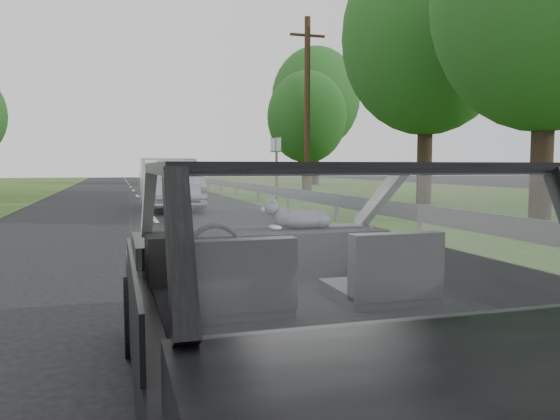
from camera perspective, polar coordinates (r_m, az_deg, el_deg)
ground at (r=3.35m, az=1.79°, el=-20.69°), size 140.00×140.00×0.00m
subject_car at (r=3.11m, az=1.83°, el=-8.50°), size 1.80×4.00×1.45m
dashboard at (r=3.67m, az=-1.29°, el=-4.48°), size 1.58×0.45×0.30m
driver_seat at (r=2.70m, az=-4.32°, el=-7.17°), size 0.50×0.72×0.42m
passenger_seat at (r=2.97m, az=11.03°, el=-6.15°), size 0.50×0.72×0.42m
steering_wheel at (r=3.29m, az=-6.66°, el=-4.34°), size 0.36×0.36×0.04m
cat at (r=3.73m, az=2.45°, el=-0.85°), size 0.52×0.17×0.23m
guardrail at (r=13.93m, az=5.49°, el=1.09°), size 0.05×90.00×0.32m
other_car at (r=18.50m, az=-11.47°, el=2.71°), size 2.09×5.17×1.69m
highway_sign at (r=23.58m, az=-0.37°, el=4.38°), size 0.30×1.07×2.68m
utility_pole at (r=23.73m, az=2.86°, el=10.48°), size 0.32×0.32×7.72m
tree_0 at (r=15.11m, az=26.02°, el=14.59°), size 7.05×7.05×8.34m
tree_1 at (r=21.48m, az=15.03°, el=13.41°), size 6.70×6.70×9.55m
tree_2 at (r=26.90m, az=2.83°, el=7.82°), size 4.26×4.26×5.88m
tree_3 at (r=42.17m, az=3.76°, el=9.55°), size 6.95×6.95×10.15m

